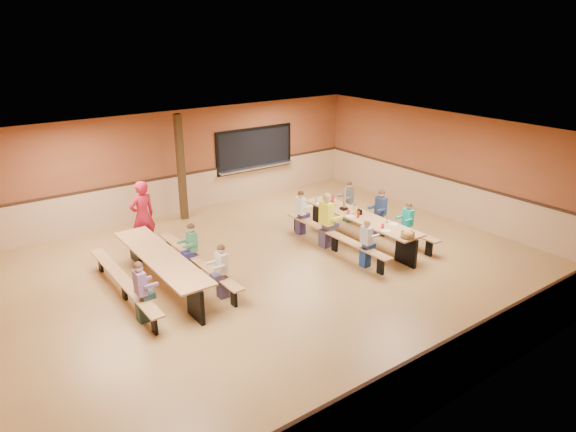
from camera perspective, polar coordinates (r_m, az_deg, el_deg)
ground at (r=11.65m, az=-1.12°, el=-6.23°), size 12.00×12.00×0.00m
room_envelope at (r=11.35m, az=-1.14°, el=-3.12°), size 12.04×10.04×3.02m
kitchen_pass_through at (r=16.41m, az=-3.70°, el=7.22°), size 2.78×0.28×1.38m
structural_post at (r=14.64m, az=-11.80°, el=5.25°), size 0.18×0.18×3.00m
cafeteria_table_main at (r=13.07m, az=7.99°, el=-0.86°), size 1.91×3.70×0.74m
cafeteria_table_second at (r=11.09m, az=-13.90°, el=-5.30°), size 1.91×3.70×0.74m
seated_child_white_left at (r=11.82m, az=8.66°, el=-3.04°), size 0.33×0.27×1.13m
seated_adult_yellow at (r=12.72m, az=4.27°, el=-0.52°), size 0.45×0.37×1.38m
seated_child_grey_left at (r=13.52m, az=1.41°, el=0.36°), size 0.35×0.29×1.18m
seated_child_teal_right at (r=13.10m, az=13.12°, el=-0.94°), size 0.34×0.28×1.15m
seated_child_navy_right at (r=13.66m, az=10.23°, el=0.35°), size 0.38×0.31×1.23m
seated_child_char_right at (r=14.49m, az=6.73°, el=1.56°), size 0.34×0.28×1.15m
seated_child_purple_sec at (r=9.95m, az=-16.02°, el=-8.15°), size 0.36×0.30×1.20m
seated_child_green_sec at (r=11.53m, az=-10.58°, el=-3.65°), size 0.35×0.29×1.18m
seated_child_tan_sec at (r=10.46m, az=-7.35°, el=-6.16°), size 0.34×0.28×1.15m
standing_woman at (r=12.92m, az=-15.85°, el=-0.00°), size 0.71×0.52×1.78m
punch_pitcher at (r=13.76m, az=4.85°, el=1.81°), size 0.16×0.16×0.22m
chip_bowl at (r=11.84m, az=13.17°, el=-2.00°), size 0.32×0.32×0.15m
napkin_dispenser at (r=13.07m, az=7.91°, el=0.46°), size 0.10×0.14×0.13m
condiment_mustard at (r=13.03m, az=7.57°, el=0.51°), size 0.06×0.06×0.17m
condiment_ketchup at (r=12.83m, az=7.82°, el=0.17°), size 0.06×0.06×0.17m
table_paddle at (r=13.33m, az=6.25°, el=1.26°), size 0.16×0.16×0.56m
place_settings at (r=12.97m, az=8.05°, el=0.25°), size 0.65×3.30×0.11m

